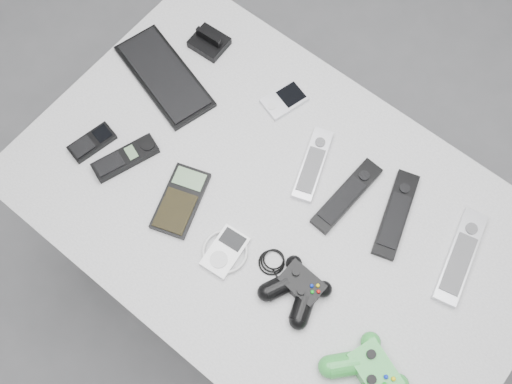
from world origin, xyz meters
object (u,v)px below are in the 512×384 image
Objects in this scene: remote_silver_a at (313,164)px; calculator at (181,200)px; remote_silver_b at (460,256)px; mobile_phone at (92,142)px; desk at (276,218)px; remote_black_a at (347,196)px; mp3_player at (225,251)px; remote_black_b at (396,214)px; cordless_handset at (125,158)px; controller_green at (368,374)px; pda_keyboard at (164,76)px; pda at (284,100)px; controller_black at (298,288)px.

remote_silver_a is 0.31m from calculator.
remote_silver_b reaches higher than calculator.
desk is at bearing 30.57° from mobile_phone.
mp3_player is (-0.13, -0.27, -0.00)m from remote_black_a.
remote_black_a is 0.60m from mobile_phone.
calculator is (-0.56, -0.28, -0.00)m from remote_silver_b.
remote_black_b is at bearing 36.41° from mobile_phone.
remote_silver_a is at bearing 170.69° from remote_silver_b.
calculator is at bearing 20.35° from cordless_handset.
mp3_player is at bearing 10.89° from mobile_phone.
controller_green is (-0.02, -0.33, 0.01)m from remote_silver_b.
pda_keyboard is 0.65m from remote_black_b.
pda is 0.47× the size of controller_black.
controller_green is (0.26, -0.29, 0.01)m from remote_black_a.
cordless_handset is at bearing -162.87° from remote_silver_a.
remote_silver_b is (0.54, -0.07, 0.00)m from pda.
controller_black reaches higher than remote_silver_b.
remote_black_a is at bearing 18.20° from pda_keyboard.
controller_black reaches higher than mp3_player.
remote_silver_b is 0.51m from mp3_player.
remote_silver_a is at bearing 89.94° from desk.
remote_silver_b reaches higher than mp3_player.
cordless_handset is 0.71× the size of controller_black.
desk is at bearing 16.38° from calculator.
desk is at bearing -128.87° from remote_black_a.
desk is 4.17× the size of pda_keyboard.
desk is at bearing 143.78° from controller_black.
cordless_handset is (-0.73, -0.28, 0.00)m from remote_silver_b.
cordless_handset reaches higher than desk.
remote_silver_a is at bearing -14.89° from pda.
desk is at bearing 174.53° from controller_green.
mobile_phone is at bearing -161.85° from controller_green.
mp3_player is at bearing -112.33° from remote_black_a.
controller_green is (0.21, -0.05, 0.00)m from controller_black.
mobile_phone is 0.59m from controller_black.
pda_keyboard is 0.30m from pda.
calculator is 1.54× the size of mp3_player.
remote_silver_a is at bearing 56.50° from cordless_handset.
pda_keyboard is at bearing 119.61° from calculator.
remote_black_a is 1.87× the size of mobile_phone.
mp3_player reaches higher than pda.
cordless_handset is at bearing -159.74° from desk.
controller_black is (-0.23, -0.28, 0.01)m from remote_silver_b.
desk is 0.15m from remote_silver_a.
controller_black is (0.04, -0.24, 0.01)m from remote_black_a.
desk is 0.41m from controller_green.
remote_silver_b is at bearing 22.29° from desk.
remote_silver_b is at bearing 32.30° from mobile_phone.
remote_black_a is at bearing 179.10° from remote_black_b.
controller_green is (0.54, -0.05, 0.02)m from calculator.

